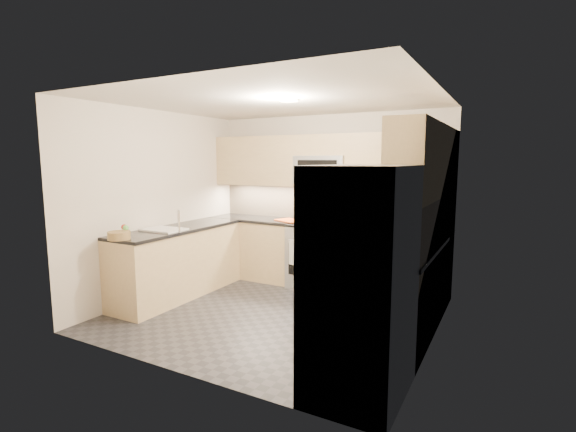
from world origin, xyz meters
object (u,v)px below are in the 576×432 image
object	(u,v)px
cutting_board	(290,220)
gas_range	(318,256)
microwave	(323,170)
refrigerator	(361,283)
fruit_basket	(119,236)
utensil_bowl	(430,227)

from	to	relation	value
cutting_board	gas_range	bearing A→B (deg)	1.92
microwave	refrigerator	bearing A→B (deg)	-60.38
gas_range	refrigerator	world-z (taller)	refrigerator
fruit_basket	microwave	bearing A→B (deg)	57.96
gas_range	cutting_board	xyz separation A→B (m)	(-0.46, -0.02, 0.49)
gas_range	utensil_bowl	bearing A→B (deg)	-1.36
microwave	fruit_basket	bearing A→B (deg)	-122.04
refrigerator	cutting_board	size ratio (longest dim) A/B	4.26
refrigerator	utensil_bowl	size ratio (longest dim) A/B	7.51
cutting_board	utensil_bowl	bearing A→B (deg)	-0.62
microwave	fruit_basket	distance (m)	2.88
gas_range	utensil_bowl	distance (m)	1.64
cutting_board	fruit_basket	xyz separation A→B (m)	(-1.02, -2.22, 0.04)
refrigerator	gas_range	bearing A→B (deg)	120.88
cutting_board	fruit_basket	bearing A→B (deg)	-114.73
gas_range	microwave	xyz separation A→B (m)	(0.00, 0.12, 1.24)
microwave	cutting_board	world-z (taller)	microwave
microwave	utensil_bowl	bearing A→B (deg)	-5.97
gas_range	microwave	world-z (taller)	microwave
refrigerator	cutting_board	xyz separation A→B (m)	(-1.91, 2.41, 0.05)
refrigerator	cutting_board	world-z (taller)	refrigerator
utensil_bowl	cutting_board	world-z (taller)	utensil_bowl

